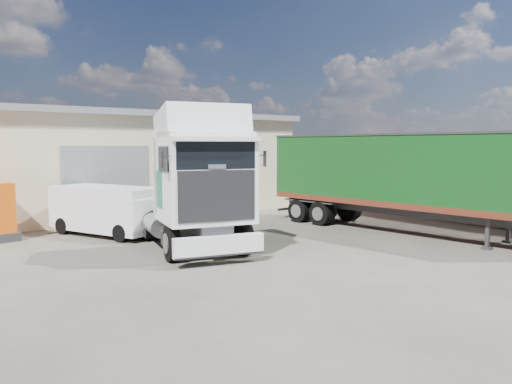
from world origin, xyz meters
TOP-DOWN VIEW (x-y plane):
  - ground at (0.00, 0.00)m, footprint 120.00×120.00m
  - brick_boundary_wall at (11.50, 6.00)m, footprint 0.35×26.00m
  - tractor_unit at (-1.46, 2.54)m, footprint 4.31×7.71m
  - box_trailer at (7.24, 0.85)m, footprint 4.09×12.54m
  - panel_van at (-2.85, 7.15)m, footprint 3.67×5.15m

SIDE VIEW (x-z plane):
  - ground at x=0.00m, z-range 0.00..0.00m
  - panel_van at x=-2.85m, z-range 0.03..1.98m
  - brick_boundary_wall at x=11.50m, z-range 0.00..2.50m
  - tractor_unit at x=-1.46m, z-range -0.39..4.53m
  - box_trailer at x=7.24m, z-range 0.45..4.54m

